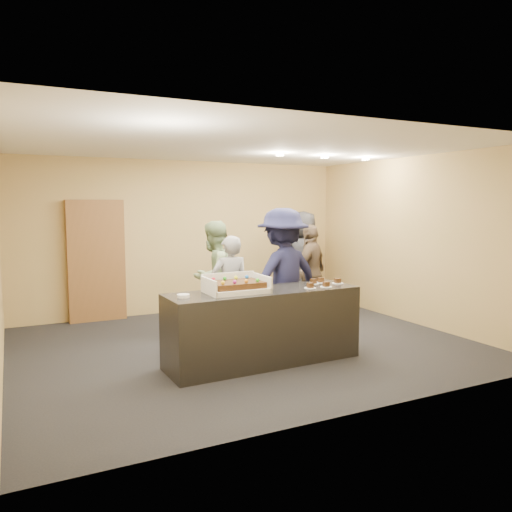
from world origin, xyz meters
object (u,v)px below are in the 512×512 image
cake_box (235,288)px  person_navy_man (283,277)px  storage_cabinet (96,261)px  person_brown_extra (311,272)px  serving_counter (263,326)px  plate_stack (183,296)px  sheet_cake (236,284)px  person_server_grey (230,289)px  person_dark_suit (302,261)px  person_sage_man (214,277)px

cake_box → person_navy_man: person_navy_man is taller
storage_cabinet → person_brown_extra: bearing=-24.2°
serving_counter → plate_stack: bearing=179.9°
storage_cabinet → sheet_cake: storage_cabinet is taller
cake_box → person_server_grey: 1.13m
person_navy_man → person_dark_suit: (1.42, 1.78, -0.04)m
person_sage_man → person_navy_man: (0.60, -1.05, 0.10)m
serving_counter → sheet_cake: sheet_cake is taller
person_brown_extra → person_dark_suit: 0.71m
person_server_grey → person_brown_extra: (1.77, 0.66, 0.05)m
person_dark_suit → cake_box: bearing=43.1°
person_server_grey → storage_cabinet: bearing=-50.4°
person_sage_man → person_brown_extra: bearing=151.6°
person_sage_man → person_navy_man: 1.21m
sheet_cake → serving_counter: bearing=-0.0°
serving_counter → person_server_grey: size_ratio=1.60×
serving_counter → plate_stack: (-1.02, -0.02, 0.47)m
plate_stack → cake_box: bearing=4.4°
storage_cabinet → person_dark_suit: (3.49, -0.80, -0.10)m
person_server_grey → person_dark_suit: (2.01, 1.32, 0.16)m
serving_counter → plate_stack: 1.12m
person_navy_man → person_dark_suit: size_ratio=1.04×
sheet_cake → person_sage_man: (0.38, 1.67, -0.15)m
serving_counter → person_brown_extra: size_ratio=1.50×
plate_stack → person_brown_extra: person_brown_extra is taller
serving_counter → cake_box: (-0.36, 0.03, 0.50)m
person_brown_extra → sheet_cake: bearing=4.7°
storage_cabinet → plate_stack: size_ratio=14.15×
plate_stack → person_dark_suit: (3.05, 2.42, -0.01)m
person_brown_extra → person_sage_man: bearing=-32.0°
cake_box → person_server_grey: person_server_grey is taller
storage_cabinet → cake_box: storage_cabinet is taller
sheet_cake → person_sage_man: size_ratio=0.36×
plate_stack → person_brown_extra: (2.81, 1.76, -0.12)m
person_navy_man → person_dark_suit: person_navy_man is taller
person_brown_extra → storage_cabinet: bearing=-58.4°
serving_counter → sheet_cake: 0.66m
cake_box → sheet_cake: cake_box is taller
serving_counter → person_server_grey: 1.11m
plate_stack → person_server_grey: (1.05, 1.10, -0.17)m
serving_counter → sheet_cake: bearing=178.5°
cake_box → person_server_grey: size_ratio=0.47×
person_brown_extra → person_dark_suit: (0.24, 0.66, 0.11)m
cake_box → plate_stack: cake_box is taller
person_server_grey → cake_box: bearing=74.3°
person_navy_man → person_brown_extra: 1.63m
person_brown_extra → serving_counter: bearing=9.9°
cake_box → person_server_grey: bearing=69.7°
cake_box → person_server_grey: (0.39, 1.05, -0.20)m
cake_box → person_navy_man: 1.14m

